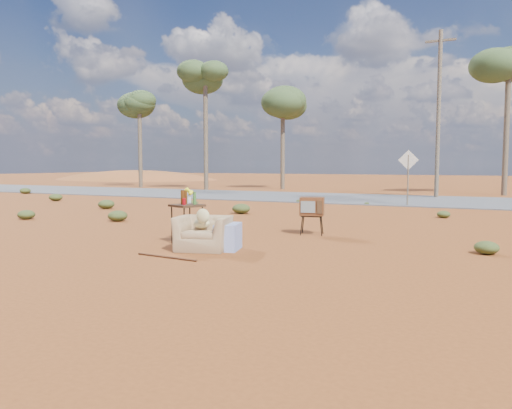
% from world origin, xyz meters
% --- Properties ---
extents(ground, '(140.00, 140.00, 0.00)m').
position_xyz_m(ground, '(0.00, 0.00, 0.00)').
color(ground, brown).
rests_on(ground, ground).
extents(highway, '(140.00, 7.00, 0.04)m').
position_xyz_m(highway, '(0.00, 15.00, 0.02)').
color(highway, '#565659').
rests_on(highway, ground).
extents(dirt_mound, '(26.00, 18.00, 2.00)m').
position_xyz_m(dirt_mound, '(-30.00, 34.00, 0.00)').
color(dirt_mound, '#9D4D26').
rests_on(dirt_mound, ground).
extents(armchair, '(1.27, 1.01, 0.87)m').
position_xyz_m(armchair, '(-0.33, -0.02, 0.41)').
color(armchair, '#997853').
rests_on(armchair, ground).
extents(tv_unit, '(0.63, 0.56, 0.88)m').
position_xyz_m(tv_unit, '(0.78, 2.80, 0.65)').
color(tv_unit, black).
rests_on(tv_unit, ground).
extents(side_table, '(0.73, 0.73, 1.13)m').
position_xyz_m(side_table, '(-1.15, 0.51, 0.84)').
color(side_table, '#392514').
rests_on(side_table, ground).
extents(rusty_bar, '(1.32, 0.16, 0.04)m').
position_xyz_m(rusty_bar, '(-0.55, -1.06, 0.02)').
color(rusty_bar, '#4D2714').
rests_on(rusty_bar, ground).
extents(road_sign, '(0.78, 0.06, 2.19)m').
position_xyz_m(road_sign, '(1.50, 12.00, 1.50)').
color(road_sign, brown).
rests_on(road_sign, ground).
extents(eucalyptus_far_left, '(3.20, 3.20, 7.10)m').
position_xyz_m(eucalyptus_far_left, '(-18.00, 20.00, 5.94)').
color(eucalyptus_far_left, brown).
rests_on(eucalyptus_far_left, ground).
extents(eucalyptus_left, '(3.20, 3.20, 8.10)m').
position_xyz_m(eucalyptus_left, '(-12.00, 19.00, 6.92)').
color(eucalyptus_left, brown).
rests_on(eucalyptus_left, ground).
extents(eucalyptus_near_left, '(3.20, 3.20, 6.60)m').
position_xyz_m(eucalyptus_near_left, '(-8.00, 22.00, 5.45)').
color(eucalyptus_near_left, brown).
rests_on(eucalyptus_near_left, ground).
extents(eucalyptus_center, '(3.20, 3.20, 7.60)m').
position_xyz_m(eucalyptus_center, '(5.00, 21.00, 6.43)').
color(eucalyptus_center, brown).
rests_on(eucalyptus_center, ground).
extents(utility_pole_center, '(1.40, 0.20, 8.00)m').
position_xyz_m(utility_pole_center, '(2.00, 17.50, 4.15)').
color(utility_pole_center, brown).
rests_on(utility_pole_center, ground).
extents(scrub_patch, '(17.49, 8.07, 0.33)m').
position_xyz_m(scrub_patch, '(-0.82, 4.41, 0.14)').
color(scrub_patch, '#434E22').
rests_on(scrub_patch, ground).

